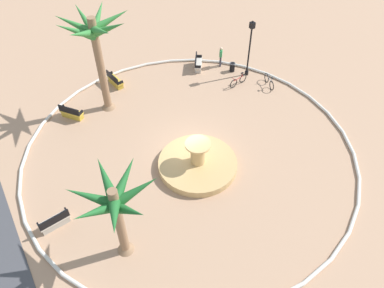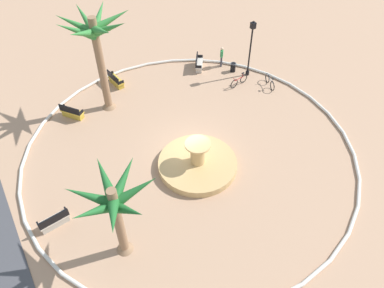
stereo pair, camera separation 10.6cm
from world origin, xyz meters
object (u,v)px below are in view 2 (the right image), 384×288
(bench_east, at_px, (116,81))
(lamppost, at_px, (251,44))
(person_cyclist_helmet, at_px, (222,56))
(bench_north, at_px, (72,113))
(bicycle_by_lamppost, at_px, (270,82))
(palm_tree_by_curb, at_px, (96,40))
(bench_southeast, at_px, (199,64))
(bicycle_red_frame, at_px, (239,81))
(trash_bin, at_px, (233,67))
(fountain, at_px, (198,163))
(palm_tree_near_fountain, at_px, (115,205))
(bench_west, at_px, (54,221))

(bench_east, height_order, lamppost, lamppost)
(person_cyclist_helmet, bearing_deg, bench_east, 76.00)
(lamppost, bearing_deg, bench_north, 80.62)
(lamppost, relative_size, bicycle_by_lamppost, 2.72)
(bench_north, xyz_separation_m, bicycle_by_lamppost, (-4.21, -13.71, 0.04))
(palm_tree_by_curb, height_order, lamppost, palm_tree_by_curb)
(bench_north, relative_size, lamppost, 0.35)
(bench_north, distance_m, lamppost, 13.56)
(bench_southeast, distance_m, bicycle_red_frame, 3.73)
(trash_bin, relative_size, bicycle_by_lamppost, 0.44)
(fountain, height_order, lamppost, lamppost)
(palm_tree_by_curb, height_order, bench_east, palm_tree_by_curb)
(bench_southeast, relative_size, person_cyclist_helmet, 0.95)
(bench_southeast, bearing_deg, palm_tree_by_curb, 95.95)
(palm_tree_near_fountain, xyz_separation_m, person_cyclist_helmet, (10.92, -13.22, -2.80))
(bench_west, xyz_separation_m, bicycle_red_frame, (4.96, -15.45, 0.04))
(lamppost, xyz_separation_m, trash_bin, (0.96, 0.69, -2.24))
(bench_east, relative_size, bench_north, 1.04)
(palm_tree_near_fountain, bearing_deg, lamppost, -58.13)
(bench_north, xyz_separation_m, lamppost, (-2.18, -13.19, 2.28))
(fountain, xyz_separation_m, bicycle_by_lamppost, (4.06, -8.84, 0.09))
(trash_bin, bearing_deg, fountain, 132.77)
(bicycle_red_frame, relative_size, bicycle_by_lamppost, 1.03)
(trash_bin, relative_size, person_cyclist_helmet, 0.44)
(lamppost, distance_m, bicycle_by_lamppost, 3.07)
(palm_tree_near_fountain, bearing_deg, bench_west, 38.71)
(palm_tree_by_curb, relative_size, bench_west, 4.24)
(palm_tree_by_curb, bearing_deg, palm_tree_near_fountain, 161.57)
(fountain, distance_m, bench_east, 10.20)
(trash_bin, bearing_deg, bench_east, 69.91)
(bicycle_red_frame, bearing_deg, bench_west, 107.81)
(palm_tree_by_curb, bearing_deg, trash_bin, -95.31)
(bench_north, bearing_deg, bicycle_red_frame, -103.94)
(bench_north, bearing_deg, bench_west, 155.28)
(bench_east, bearing_deg, bench_west, 142.05)
(bench_west, bearing_deg, person_cyclist_helmet, -63.79)
(trash_bin, relative_size, bicycle_red_frame, 0.43)
(bench_west, height_order, person_cyclist_helmet, person_cyclist_helmet)
(bench_southeast, bearing_deg, palm_tree_near_fountain, 135.09)
(lamppost, xyz_separation_m, person_cyclist_helmet, (2.04, 1.06, -1.69))
(palm_tree_near_fountain, relative_size, bench_east, 3.01)
(bench_west, bearing_deg, palm_tree_by_curb, -38.84)
(fountain, distance_m, trash_bin, 10.39)
(bench_west, distance_m, bicycle_by_lamppost, 17.73)
(bench_east, distance_m, bench_west, 12.41)
(bench_west, bearing_deg, bicycle_by_lamppost, -78.01)
(bench_north, height_order, bench_southeast, same)
(bench_east, height_order, bench_north, same)
(palm_tree_near_fountain, distance_m, bench_southeast, 16.73)
(bench_southeast, distance_m, lamppost, 4.47)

